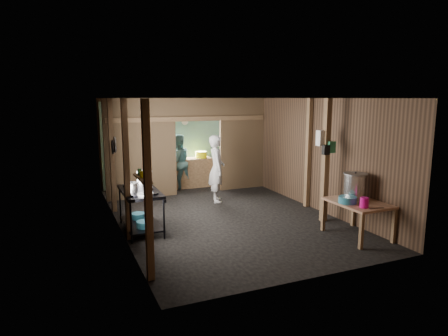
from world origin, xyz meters
name	(u,v)px	position (x,y,z in m)	size (l,w,h in m)	color
floor	(221,214)	(0.00, 0.00, 0.00)	(4.50, 7.00, 0.00)	black
ceiling	(220,98)	(0.00, 0.00, 2.60)	(4.50, 7.00, 0.00)	#4E4B48
wall_back	(176,142)	(0.00, 3.50, 1.30)	(4.50, 0.00, 2.60)	#513826
wall_front	(315,192)	(0.00, -3.50, 1.30)	(4.50, 0.00, 2.60)	#513826
wall_left	(116,164)	(-2.25, 0.00, 1.30)	(0.00, 7.00, 2.60)	#513826
wall_right	(306,152)	(2.25, 0.00, 1.30)	(0.00, 7.00, 2.60)	#513826
partition_left	(141,149)	(-1.32, 2.20, 1.30)	(1.85, 0.10, 2.60)	brown
partition_right	(242,144)	(1.57, 2.20, 1.30)	(1.35, 0.10, 2.60)	brown
partition_header	(198,109)	(0.25, 2.20, 2.30)	(1.30, 0.10, 0.60)	brown
turquoise_panel	(177,144)	(0.00, 3.44, 1.25)	(4.40, 0.06, 2.50)	#699F9B
back_counter	(192,172)	(0.30, 2.95, 0.42)	(1.20, 0.50, 0.85)	#9B754B
wall_clock	(185,122)	(0.25, 3.40, 1.90)	(0.20, 0.20, 0.03)	white
post_left_a	(148,192)	(-2.18, -2.60, 1.30)	(0.10, 0.12, 2.60)	#9B754B
post_left_b	(127,171)	(-2.18, -0.80, 1.30)	(0.10, 0.12, 2.60)	#9B754B
post_left_c	(112,156)	(-2.18, 1.20, 1.30)	(0.10, 0.12, 2.60)	#9B754B
post_right	(308,153)	(2.18, -0.20, 1.30)	(0.10, 0.12, 2.60)	#9B754B
post_free	(326,161)	(1.85, -1.30, 1.30)	(0.12, 0.12, 2.60)	#9B754B
cross_beam	(190,119)	(0.00, 2.15, 2.05)	(4.40, 0.12, 0.12)	#9B754B
pan_lid_big	(115,145)	(-2.21, 0.40, 1.65)	(0.34, 0.34, 0.03)	gray
pan_lid_small	(112,147)	(-2.21, 0.80, 1.55)	(0.30, 0.30, 0.03)	black
wall_shelf	(143,179)	(-2.15, -2.10, 1.40)	(0.14, 0.80, 0.03)	#9B754B
jar_white	(146,177)	(-2.15, -2.35, 1.47)	(0.07, 0.07, 0.10)	white
jar_yellow	(142,174)	(-2.15, -2.10, 1.47)	(0.08, 0.08, 0.10)	#F9FB0A
jar_green	(140,172)	(-2.15, -1.88, 1.47)	(0.06, 0.06, 0.10)	#287F51
bag_white	(322,138)	(1.80, -1.22, 1.78)	(0.22, 0.15, 0.32)	white
bag_green	(331,147)	(1.92, -1.36, 1.60)	(0.16, 0.12, 0.24)	#287F51
bag_black	(326,150)	(1.78, -1.38, 1.55)	(0.14, 0.10, 0.20)	black
gas_range	(141,210)	(-1.88, -0.42, 0.41)	(0.72, 1.40, 0.83)	black
prep_table	(357,219)	(1.83, -2.35, 0.34)	(0.84, 1.15, 0.68)	tan
stove_pot_large	(145,179)	(-1.71, -0.06, 0.97)	(0.32, 0.32, 0.33)	silver
stove_pot_med	(132,188)	(-2.05, -0.51, 0.91)	(0.23, 0.23, 0.20)	silver
stove_saucepan	(127,184)	(-2.05, 0.00, 0.87)	(0.15, 0.15, 0.09)	silver
frying_pan	(145,195)	(-1.88, -0.93, 0.85)	(0.30, 0.52, 0.07)	gray
blue_tub_front	(144,224)	(-1.88, -0.73, 0.22)	(0.31, 0.31, 0.13)	teal
blue_tub_back	(138,216)	(-1.88, -0.12, 0.22)	(0.29, 0.29, 0.12)	teal
stock_pot	(355,186)	(1.93, -2.13, 0.92)	(0.45, 0.45, 0.52)	silver
wash_basin	(348,200)	(1.58, -2.34, 0.74)	(0.33, 0.33, 0.12)	teal
pink_bucket	(364,203)	(1.65, -2.70, 0.77)	(0.15, 0.15, 0.18)	#EC0E8D
knife	(377,208)	(1.81, -2.84, 0.69)	(0.30, 0.04, 0.01)	silver
yellow_tub	(201,155)	(0.59, 2.95, 0.94)	(0.34, 0.34, 0.19)	#F9FB0A
red_cup	(180,157)	(-0.06, 2.95, 0.92)	(0.11, 0.11, 0.13)	#C44B33
cook	(217,169)	(0.35, 1.10, 0.85)	(0.62, 0.40, 1.69)	silver
worker_back	(178,162)	(-0.13, 2.87, 0.78)	(0.76, 0.59, 1.57)	slate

